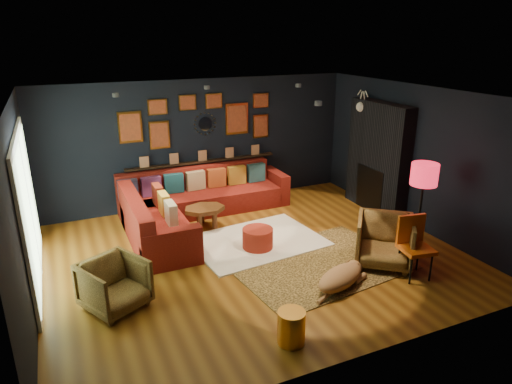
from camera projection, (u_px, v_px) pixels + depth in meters
name	position (u px, v px, depth m)	size (l,w,h in m)	color
floor	(254.00, 255.00, 7.51)	(6.50, 6.50, 0.00)	brown
room_walls	(254.00, 162.00, 6.98)	(6.50, 6.50, 6.50)	black
sectional	(187.00, 206.00, 8.72)	(3.41, 2.69, 0.86)	maroon
ledge	(203.00, 161.00, 9.51)	(3.20, 0.12, 0.04)	black
gallery_wall	(200.00, 119.00, 9.24)	(3.15, 0.04, 1.02)	gold
sunburst_mirror	(205.00, 124.00, 9.32)	(0.47, 0.16, 0.47)	silver
fireplace	(377.00, 162.00, 9.13)	(0.31, 1.60, 2.20)	black
deer_head	(368.00, 106.00, 9.23)	(0.50, 0.28, 0.45)	white
sliding_door	(29.00, 211.00, 6.42)	(0.06, 2.80, 2.20)	white
ceiling_spots	(234.00, 92.00, 7.34)	(3.30, 2.50, 0.06)	black
shag_rug	(256.00, 241.00, 7.98)	(2.20, 1.60, 0.03)	white
leopard_rug	(318.00, 264.00, 7.21)	(2.63, 1.88, 0.02)	#BA9147
coffee_table	(205.00, 211.00, 8.44)	(0.80, 0.61, 0.39)	#583215
pouf	(258.00, 238.00, 7.67)	(0.52, 0.52, 0.34)	maroon
armchair_left	(114.00, 283.00, 5.97)	(0.73, 0.69, 0.75)	#AB7D37
armchair_right	(385.00, 239.00, 7.10)	(0.84, 0.79, 0.87)	#AB7D37
gold_stool	(291.00, 327.00, 5.35)	(0.33, 0.33, 0.42)	gold
orange_chair	(414.00, 241.00, 6.74)	(0.50, 0.50, 0.93)	black
floor_lamp	(424.00, 179.00, 7.20)	(0.42, 0.42, 1.54)	black
dog	(340.00, 274.00, 6.50)	(1.26, 0.62, 0.40)	#A06D44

